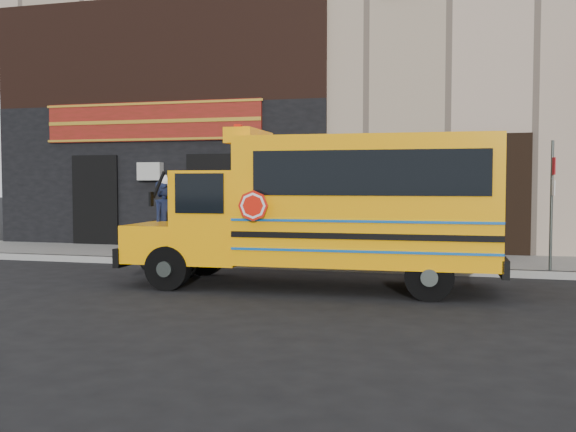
% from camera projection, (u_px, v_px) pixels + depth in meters
% --- Properties ---
extents(ground, '(120.00, 120.00, 0.00)m').
position_uv_depth(ground, '(267.00, 288.00, 11.74)').
color(ground, black).
rests_on(ground, ground).
extents(curb, '(40.00, 0.20, 0.15)m').
position_uv_depth(curb, '(301.00, 266.00, 14.24)').
color(curb, gray).
rests_on(curb, ground).
extents(sidewalk, '(40.00, 3.00, 0.15)m').
position_uv_depth(sidewalk, '(315.00, 259.00, 15.69)').
color(sidewalk, '#62605B').
rests_on(sidewalk, ground).
extents(building, '(20.00, 10.70, 12.00)m').
position_uv_depth(building, '(355.00, 58.00, 21.52)').
color(building, tan).
rests_on(building, sidewalk).
extents(school_bus, '(6.96, 2.54, 2.92)m').
position_uv_depth(school_bus, '(332.00, 206.00, 11.75)').
color(school_bus, black).
rests_on(school_bus, ground).
extents(sign_pole, '(0.07, 0.24, 2.79)m').
position_uv_depth(sign_pole, '(552.00, 202.00, 12.98)').
color(sign_pole, '#383E3A').
rests_on(sign_pole, ground).
extents(bicycle, '(1.98, 1.29, 1.16)m').
position_uv_depth(bicycle, '(167.00, 248.00, 13.30)').
color(bicycle, black).
rests_on(bicycle, ground).
extents(cyclist, '(0.63, 0.80, 1.94)m').
position_uv_depth(cyclist, '(166.00, 230.00, 13.19)').
color(cyclist, black).
rests_on(cyclist, ground).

